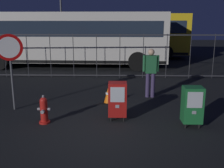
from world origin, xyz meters
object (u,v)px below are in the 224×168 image
object	(u,v)px
stop_sign	(10,56)
pedestrian	(151,70)
bus_far	(111,33)
fire_hydrant	(44,110)
newspaper_box_primary	(192,105)
newspaper_box_secondary	(117,99)
bus_near	(71,36)
traffic_cone	(108,95)

from	to	relation	value
stop_sign	pedestrian	world-z (taller)	stop_sign
bus_far	fire_hydrant	bearing A→B (deg)	-91.85
newspaper_box_primary	bus_far	world-z (taller)	bus_far
newspaper_box_primary	fire_hydrant	bearing A→B (deg)	178.23
newspaper_box_secondary	pedestrian	bearing A→B (deg)	62.96
bus_near	bus_far	xyz separation A→B (m)	(2.14, 3.98, 0.00)
newspaper_box_primary	bus_near	bearing A→B (deg)	117.07
stop_sign	fire_hydrant	bearing A→B (deg)	-41.57
newspaper_box_secondary	bus_far	world-z (taller)	bus_far
fire_hydrant	bus_near	distance (m)	8.80
pedestrian	traffic_cone	size ratio (longest dim) A/B	3.15
pedestrian	bus_far	size ratio (longest dim) A/B	0.16
pedestrian	fire_hydrant	bearing A→B (deg)	-140.40
stop_sign	traffic_cone	distance (m)	3.17
bus_far	traffic_cone	bearing A→B (deg)	-84.52
newspaper_box_primary	newspaper_box_secondary	xyz separation A→B (m)	(-1.86, 0.42, 0.00)
fire_hydrant	bus_far	size ratio (longest dim) A/B	0.07
traffic_cone	newspaper_box_secondary	bearing A→B (deg)	-78.30
bus_near	newspaper_box_primary	bearing A→B (deg)	-61.45
stop_sign	pedestrian	xyz separation A→B (m)	(4.20, 1.43, -0.65)
newspaper_box_secondary	traffic_cone	bearing A→B (deg)	101.70
traffic_cone	bus_near	distance (m)	7.44
newspaper_box_primary	bus_far	size ratio (longest dim) A/B	0.10
newspaper_box_secondary	bus_near	size ratio (longest dim) A/B	0.10
pedestrian	bus_near	xyz separation A→B (m)	(-3.74, 6.18, 0.76)
stop_sign	traffic_cone	xyz separation A→B (m)	(2.79, 0.69, -1.34)
pedestrian	bus_far	bearing A→B (deg)	99.00
pedestrian	bus_near	size ratio (longest dim) A/B	0.16
stop_sign	pedestrian	bearing A→B (deg)	18.76
traffic_cone	stop_sign	bearing A→B (deg)	-166.11
newspaper_box_primary	newspaper_box_secondary	world-z (taller)	same
newspaper_box_secondary	stop_sign	xyz separation A→B (m)	(-3.09, 0.76, 1.03)
bus_far	stop_sign	bearing A→B (deg)	-98.16
bus_near	bus_far	size ratio (longest dim) A/B	0.99
newspaper_box_secondary	traffic_cone	size ratio (longest dim) A/B	1.92
traffic_cone	bus_near	world-z (taller)	bus_near
fire_hydrant	bus_near	world-z (taller)	bus_near
newspaper_box_primary	traffic_cone	distance (m)	2.87
newspaper_box_secondary	bus_near	bearing A→B (deg)	107.46
stop_sign	bus_near	world-z (taller)	bus_near
newspaper_box_primary	bus_far	distance (m)	13.02
newspaper_box_secondary	pedestrian	size ratio (longest dim) A/B	0.61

